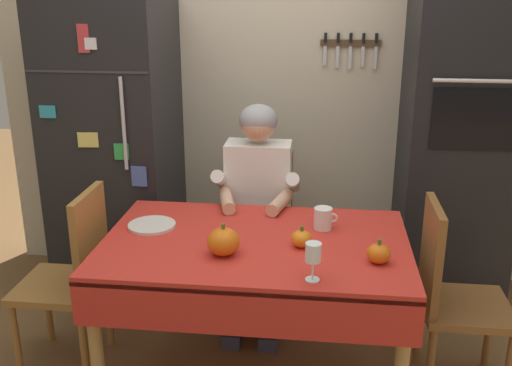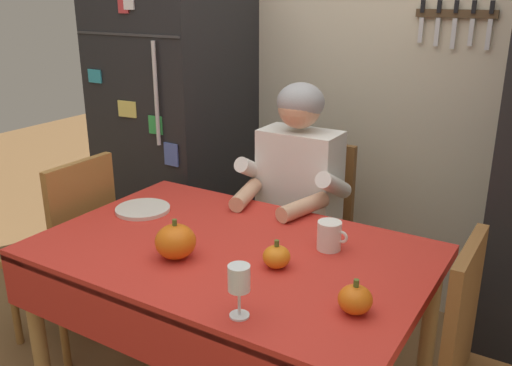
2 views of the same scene
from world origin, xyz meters
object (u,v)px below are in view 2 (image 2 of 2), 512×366
at_px(seated_person, 292,197).
at_px(chair_left_side, 72,246).
at_px(coffee_mug, 330,236).
at_px(wine_glass, 239,281).
at_px(pumpkin_large, 176,241).
at_px(refrigerator, 176,126).
at_px(chair_behind_person, 309,228).
at_px(pumpkin_medium, 277,257).
at_px(serving_tray, 143,209).
at_px(dining_table, 228,271).
at_px(pumpkin_small, 355,299).

distance_m(seated_person, chair_left_side, 1.04).
relative_size(coffee_mug, wine_glass, 0.71).
xyz_separation_m(coffee_mug, pumpkin_large, (-0.43, -0.34, 0.01)).
height_order(refrigerator, chair_behind_person, refrigerator).
relative_size(seated_person, pumpkin_medium, 12.59).
relative_size(wine_glass, pumpkin_large, 1.12).
distance_m(coffee_mug, serving_tray, 0.83).
height_order(refrigerator, seated_person, refrigerator).
bearing_deg(pumpkin_large, dining_table, 50.22).
distance_m(wine_glass, pumpkin_small, 0.34).
xyz_separation_m(refrigerator, chair_left_side, (0.05, -0.84, -0.39)).
height_order(refrigerator, wine_glass, refrigerator).
xyz_separation_m(pumpkin_small, serving_tray, (-1.06, 0.27, -0.03)).
bearing_deg(pumpkin_small, chair_behind_person, 122.57).
relative_size(chair_left_side, pumpkin_large, 6.49).
relative_size(seated_person, chair_left_side, 1.34).
height_order(coffee_mug, serving_tray, coffee_mug).
distance_m(coffee_mug, pumpkin_small, 0.42).
relative_size(coffee_mug, pumpkin_small, 1.08).
relative_size(wine_glass, pumpkin_small, 1.52).
xyz_separation_m(seated_person, pumpkin_medium, (0.27, -0.63, 0.04)).
xyz_separation_m(chair_behind_person, pumpkin_small, (0.60, -0.94, 0.27)).
bearing_deg(seated_person, pumpkin_small, -51.36).
xyz_separation_m(chair_left_side, serving_tray, (0.39, 0.08, 0.24)).
distance_m(pumpkin_large, pumpkin_medium, 0.35).
xyz_separation_m(dining_table, pumpkin_medium, (0.21, -0.02, 0.12)).
bearing_deg(chair_behind_person, pumpkin_medium, -71.56).
bearing_deg(chair_behind_person, dining_table, -85.76).
bearing_deg(chair_behind_person, seated_person, -90.00).
distance_m(chair_left_side, pumpkin_small, 1.48).
bearing_deg(pumpkin_small, coffee_mug, 124.43).
relative_size(refrigerator, chair_left_side, 1.94).
height_order(dining_table, coffee_mug, coffee_mug).
xyz_separation_m(refrigerator, coffee_mug, (1.26, -0.69, -0.11)).
distance_m(pumpkin_large, serving_tray, 0.48).
bearing_deg(dining_table, coffee_mug, 32.51).
height_order(pumpkin_large, pumpkin_small, pumpkin_large).
xyz_separation_m(seated_person, pumpkin_large, (-0.06, -0.75, 0.06)).
distance_m(dining_table, chair_behind_person, 0.81).
height_order(refrigerator, chair_left_side, refrigerator).
height_order(coffee_mug, pumpkin_medium, coffee_mug).
relative_size(chair_left_side, wine_glass, 5.79).
bearing_deg(wine_glass, refrigerator, 134.98).
relative_size(dining_table, chair_behind_person, 1.51).
relative_size(pumpkin_medium, pumpkin_small, 0.93).
xyz_separation_m(refrigerator, wine_glass, (1.22, -1.22, -0.05)).
relative_size(chair_left_side, pumpkin_medium, 9.41).
bearing_deg(wine_glass, chair_behind_person, 106.22).
xyz_separation_m(dining_table, seated_person, (-0.06, 0.60, 0.08)).
xyz_separation_m(wine_glass, pumpkin_medium, (-0.06, 0.31, -0.08)).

